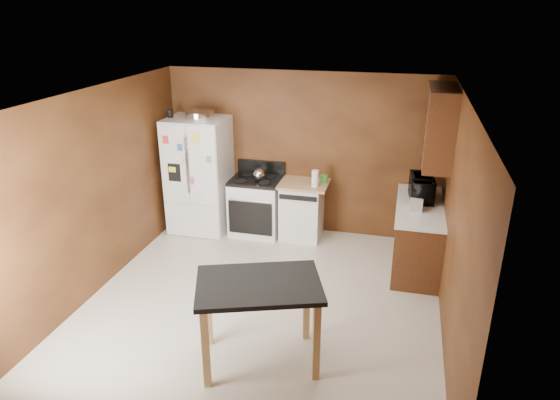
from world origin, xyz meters
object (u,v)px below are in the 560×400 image
at_px(kettle, 259,175).
at_px(toaster, 418,202).
at_px(gas_range, 257,205).
at_px(island, 259,295).
at_px(dishwasher, 302,209).
at_px(pen_cup, 170,114).
at_px(paper_towel, 315,178).
at_px(green_canister, 324,179).
at_px(refrigerator, 199,175).
at_px(roasting_pan, 200,115).
at_px(microwave, 422,189).

distance_m(kettle, toaster, 2.39).
relative_size(gas_range, island, 0.79).
bearing_deg(toaster, dishwasher, 167.45).
relative_size(pen_cup, island, 0.09).
bearing_deg(island, toaster, 57.36).
bearing_deg(toaster, paper_towel, 168.41).
distance_m(green_canister, island, 3.04).
distance_m(refrigerator, island, 3.40).
bearing_deg(kettle, roasting_pan, 179.60).
height_order(kettle, toaster, toaster).
distance_m(kettle, island, 3.00).
bearing_deg(dishwasher, pen_cup, -176.28).
distance_m(dishwasher, island, 2.97).
bearing_deg(island, microwave, 60.18).
bearing_deg(kettle, green_canister, 9.76).
bearing_deg(roasting_pan, gas_range, 3.70).
relative_size(pen_cup, green_canister, 1.03).
bearing_deg(roasting_pan, microwave, -3.59).
xyz_separation_m(pen_cup, gas_range, (1.30, 0.11, -1.40)).
relative_size(paper_towel, refrigerator, 0.14).
height_order(pen_cup, paper_towel, pen_cup).
xyz_separation_m(green_canister, island, (-0.12, -3.03, -0.18)).
bearing_deg(roasting_pan, dishwasher, 2.89).
relative_size(green_canister, dishwasher, 0.13).
xyz_separation_m(kettle, refrigerator, (-0.97, -0.00, -0.09)).
relative_size(toaster, refrigerator, 0.15).
height_order(microwave, dishwasher, microwave).
distance_m(kettle, refrigerator, 0.98).
bearing_deg(refrigerator, microwave, -3.41).
bearing_deg(paper_towel, dishwasher, 152.74).
relative_size(green_canister, island, 0.08).
relative_size(paper_towel, island, 0.18).
height_order(roasting_pan, kettle, roasting_pan).
height_order(paper_towel, toaster, paper_towel).
distance_m(kettle, paper_towel, 0.87).
distance_m(paper_towel, refrigerator, 1.85).
relative_size(kettle, toaster, 0.67).
bearing_deg(island, refrigerator, 122.44).
xyz_separation_m(pen_cup, paper_towel, (2.23, 0.02, -0.85)).
bearing_deg(paper_towel, microwave, -6.59).
bearing_deg(dishwasher, roasting_pan, -177.11).
relative_size(green_canister, microwave, 0.21).
bearing_deg(kettle, pen_cup, -178.05).
bearing_deg(microwave, roasting_pan, 80.32).
bearing_deg(refrigerator, dishwasher, 2.99).
distance_m(green_canister, refrigerator, 1.95).
xyz_separation_m(paper_towel, toaster, (1.46, -0.53, -0.02)).
height_order(roasting_pan, gas_range, roasting_pan).
relative_size(paper_towel, microwave, 0.45).
bearing_deg(gas_range, roasting_pan, -176.30).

